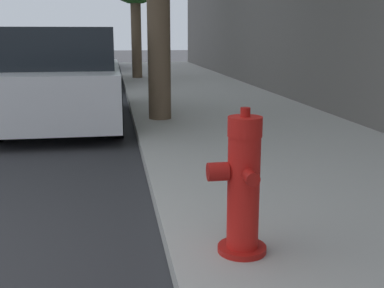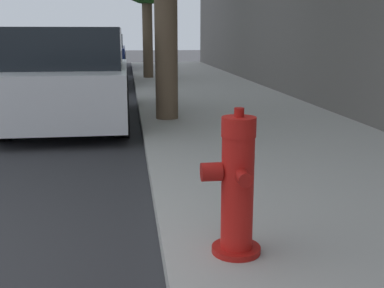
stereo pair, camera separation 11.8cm
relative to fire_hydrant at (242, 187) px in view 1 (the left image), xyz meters
The scene contains 4 objects.
fire_hydrant is the anchor object (origin of this frame).
parked_car_near 5.35m from the fire_hydrant, 106.26° to the left, with size 1.79×3.82×1.49m.
parked_car_mid 11.06m from the fire_hydrant, 98.67° to the left, with size 1.81×4.10×1.40m.
parked_car_far 16.52m from the fire_hydrant, 95.34° to the left, with size 1.74×4.55×1.39m.
Camera 1 is at (1.73, -2.42, 1.41)m, focal length 45.00 mm.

